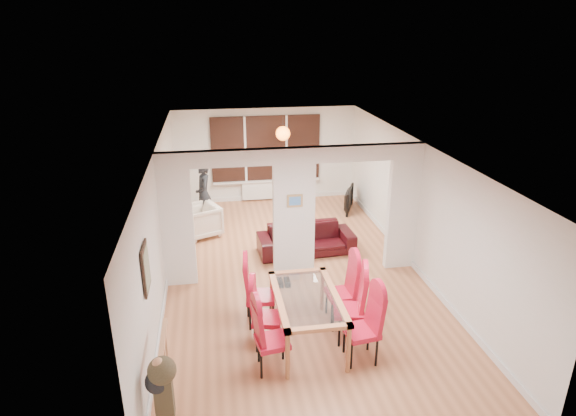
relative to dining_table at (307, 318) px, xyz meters
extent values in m
cube|color=#B8714A|center=(0.18, 2.18, -0.41)|extent=(5.00, 9.00, 0.01)
cube|color=white|center=(0.18, 2.18, 0.89)|extent=(5.00, 0.18, 2.60)
cube|color=black|center=(0.18, 6.62, 1.09)|extent=(3.00, 0.08, 1.80)
cube|color=white|center=(0.18, 6.58, -0.11)|extent=(1.40, 0.08, 0.50)
sphere|color=orange|center=(0.48, 5.48, 1.74)|extent=(0.36, 0.36, 0.36)
cube|color=gray|center=(-2.29, -0.22, 1.19)|extent=(0.04, 0.52, 0.67)
cube|color=#4C8CD8|center=(0.18, 2.09, 1.19)|extent=(0.30, 0.03, 0.25)
imported|color=black|center=(0.62, 3.13, -0.10)|extent=(2.13, 0.93, 0.61)
imported|color=beige|center=(-1.66, 4.40, -0.03)|extent=(1.06, 1.08, 0.75)
imported|color=black|center=(-1.56, 4.99, 0.41)|extent=(0.64, 0.46, 1.64)
imported|color=black|center=(2.18, 5.48, -0.10)|extent=(1.03, 0.56, 0.62)
cylinder|color=#143F19|center=(0.82, 4.58, -0.05)|extent=(0.07, 0.07, 0.26)
imported|color=#341911|center=(0.83, 4.77, -0.15)|extent=(0.22, 0.22, 0.05)
camera|label=1|loc=(-1.33, -6.26, 4.29)|focal=30.00mm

